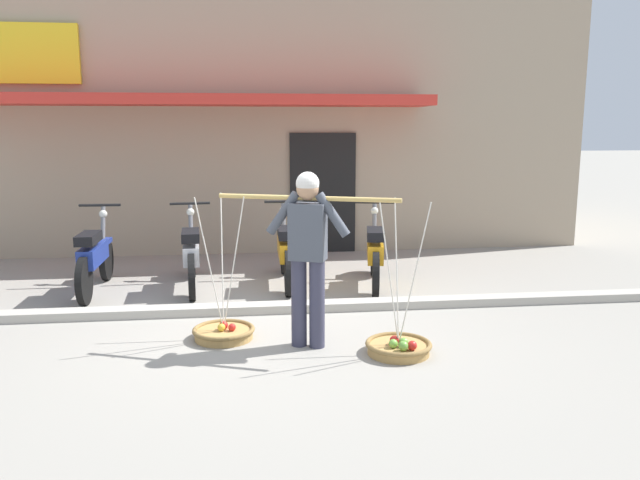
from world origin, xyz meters
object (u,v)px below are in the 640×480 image
at_px(motorcycle_nearest_shop, 95,258).
at_px(motorcycle_third_in_row, 286,252).
at_px(fruit_basket_left_side, 399,346).
at_px(motorcycle_second_in_row, 191,255).
at_px(fruit_vendor, 308,248).
at_px(motorcycle_end_of_row, 375,253).
at_px(fruit_basket_right_side, 224,332).

relative_size(motorcycle_nearest_shop, motorcycle_third_in_row, 1.00).
distance_m(fruit_basket_left_side, motorcycle_second_in_row, 3.45).
relative_size(fruit_vendor, motorcycle_end_of_row, 0.94).
distance_m(fruit_vendor, motorcycle_end_of_row, 2.52).
height_order(fruit_vendor, motorcycle_nearest_shop, fruit_vendor).
distance_m(motorcycle_nearest_shop, motorcycle_second_in_row, 1.22).
relative_size(fruit_basket_left_side, motorcycle_third_in_row, 0.80).
bearing_deg(motorcycle_end_of_row, motorcycle_nearest_shop, 177.93).
bearing_deg(motorcycle_third_in_row, fruit_basket_right_side, -110.04).
bearing_deg(motorcycle_end_of_row, fruit_vendor, -116.95).
relative_size(fruit_basket_right_side, motorcycle_third_in_row, 0.80).
height_order(fruit_basket_right_side, motorcycle_nearest_shop, fruit_basket_right_side).
distance_m(fruit_vendor, fruit_basket_left_side, 1.26).
xyz_separation_m(fruit_vendor, motorcycle_end_of_row, (1.12, 2.20, -0.53)).
bearing_deg(motorcycle_second_in_row, fruit_vendor, -61.52).
bearing_deg(motorcycle_end_of_row, fruit_basket_right_side, -135.80).
bearing_deg(motorcycle_end_of_row, motorcycle_second_in_row, 175.72).
bearing_deg(motorcycle_second_in_row, motorcycle_end_of_row, -4.28).
height_order(motorcycle_third_in_row, motorcycle_end_of_row, same).
xyz_separation_m(fruit_vendor, fruit_basket_left_side, (0.82, -0.32, -0.90)).
xyz_separation_m(fruit_basket_right_side, motorcycle_end_of_row, (1.94, 1.89, 0.38)).
bearing_deg(motorcycle_nearest_shop, motorcycle_second_in_row, 2.32).
relative_size(fruit_vendor, motorcycle_second_in_row, 0.93).
relative_size(fruit_basket_right_side, motorcycle_nearest_shop, 0.80).
relative_size(fruit_basket_left_side, motorcycle_second_in_row, 0.80).
distance_m(fruit_basket_right_side, motorcycle_second_in_row, 2.15).
bearing_deg(motorcycle_end_of_row, motorcycle_third_in_row, 168.82).
bearing_deg(fruit_basket_right_side, motorcycle_end_of_row, 44.20).
xyz_separation_m(fruit_basket_right_side, motorcycle_third_in_row, (0.77, 2.12, 0.38)).
distance_m(motorcycle_nearest_shop, motorcycle_end_of_row, 3.63).
xyz_separation_m(motorcycle_third_in_row, motorcycle_end_of_row, (1.17, -0.23, 0.00)).
xyz_separation_m(motorcycle_nearest_shop, motorcycle_second_in_row, (1.22, 0.05, 0.00)).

